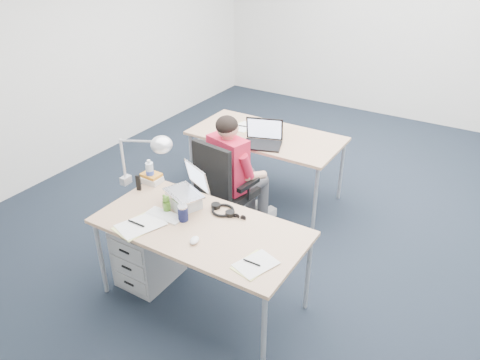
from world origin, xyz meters
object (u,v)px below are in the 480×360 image
at_px(silver_laptop, 183,188).
at_px(water_bottle, 150,171).
at_px(can_koozie, 183,213).
at_px(cordless_phone, 138,183).
at_px(computer_mouse, 194,240).
at_px(book_stack, 152,178).
at_px(drawer_pedestal_far, 221,159).
at_px(wireless_keyboard, 165,215).
at_px(dark_laptop, 262,133).
at_px(desk_near, 200,231).
at_px(desk_far, 266,139).
at_px(bear_figurine, 166,203).
at_px(sunglasses, 240,217).
at_px(desk_lamp, 138,159).
at_px(drawer_pedestal_near, 149,252).
at_px(far_cup, 280,132).
at_px(office_chair, 226,209).
at_px(headphones, 223,210).
at_px(seated_person, 238,173).

xyz_separation_m(silver_laptop, water_bottle, (-0.48, 0.15, -0.06)).
distance_m(can_koozie, cordless_phone, 0.62).
xyz_separation_m(computer_mouse, book_stack, (-0.84, 0.51, 0.02)).
bearing_deg(water_bottle, drawer_pedestal_far, 99.45).
distance_m(wireless_keyboard, dark_laptop, 1.52).
xyz_separation_m(silver_laptop, cordless_phone, (-0.48, 0.00, -0.10)).
distance_m(desk_near, dark_laptop, 1.51).
relative_size(silver_laptop, water_bottle, 1.50).
xyz_separation_m(desk_near, computer_mouse, (0.09, -0.19, 0.06)).
distance_m(desk_far, cordless_phone, 1.62).
bearing_deg(cordless_phone, bear_figurine, -41.93).
bearing_deg(silver_laptop, sunglasses, 33.88).
distance_m(book_stack, desk_lamp, 0.28).
bearing_deg(dark_laptop, desk_far, 91.14).
height_order(drawer_pedestal_near, computer_mouse, computer_mouse).
relative_size(drawer_pedestal_near, water_bottle, 2.51).
bearing_deg(computer_mouse, dark_laptop, 84.93).
height_order(desk_far, computer_mouse, computer_mouse).
relative_size(wireless_keyboard, water_bottle, 1.36).
xyz_separation_m(cordless_phone, far_cup, (0.49, 1.63, -0.02)).
relative_size(drawer_pedestal_far, far_cup, 6.08).
relative_size(desk_near, water_bottle, 7.31).
height_order(book_stack, far_cup, far_cup).
relative_size(computer_mouse, dark_laptop, 0.26).
xyz_separation_m(can_koozie, bear_figurine, (-0.18, 0.03, 0.01)).
distance_m(can_koozie, dark_laptop, 1.49).
bearing_deg(computer_mouse, far_cup, 82.04).
distance_m(office_chair, headphones, 0.85).
bearing_deg(book_stack, desk_far, 75.83).
bearing_deg(drawer_pedestal_far, desk_lamp, -81.26).
relative_size(drawer_pedestal_far, computer_mouse, 5.64).
distance_m(seated_person, computer_mouse, 1.29).
relative_size(desk_near, office_chair, 1.55).
bearing_deg(bear_figurine, desk_near, 4.97).
distance_m(drawer_pedestal_near, headphones, 0.80).
xyz_separation_m(desk_far, computer_mouse, (0.48, -1.93, 0.06)).
distance_m(office_chair, dark_laptop, 0.84).
bearing_deg(sunglasses, water_bottle, 169.24).
bearing_deg(wireless_keyboard, office_chair, 91.10).
height_order(wireless_keyboard, sunglasses, sunglasses).
xyz_separation_m(office_chair, far_cup, (0.07, 0.93, 0.48)).
distance_m(desk_near, headphones, 0.26).
bearing_deg(drawer_pedestal_near, dark_laptop, 80.20).
xyz_separation_m(wireless_keyboard, sunglasses, (0.51, 0.28, 0.00)).
distance_m(office_chair, drawer_pedestal_far, 1.12).
height_order(headphones, can_koozie, can_koozie).
xyz_separation_m(drawer_pedestal_near, bear_figurine, (0.21, 0.04, 0.53)).
bearing_deg(cordless_phone, computer_mouse, -46.02).
relative_size(dark_laptop, far_cup, 4.15).
distance_m(bear_figurine, dark_laptop, 1.45).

